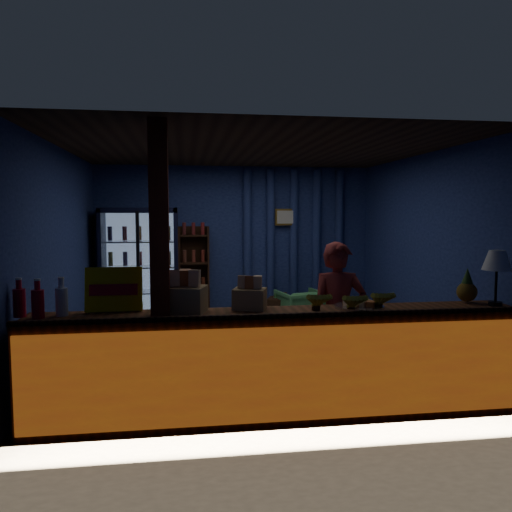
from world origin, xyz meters
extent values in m
plane|color=#515154|center=(0.00, 0.00, 0.00)|extent=(4.60, 4.60, 0.00)
plane|color=navy|center=(0.00, 2.20, 1.30)|extent=(4.60, 0.00, 4.60)
plane|color=navy|center=(0.00, -2.20, 1.30)|extent=(4.60, 0.00, 4.60)
plane|color=navy|center=(-2.30, 0.00, 1.30)|extent=(0.00, 4.40, 4.40)
plane|color=navy|center=(2.30, 0.00, 1.30)|extent=(0.00, 4.40, 4.40)
plane|color=#472D19|center=(0.00, 0.00, 2.60)|extent=(4.60, 4.60, 0.00)
cube|color=brown|center=(0.00, -1.90, 0.47)|extent=(4.40, 0.55, 0.95)
cube|color=red|center=(0.00, -2.19, 0.47)|extent=(4.35, 0.02, 0.81)
cube|color=#3C2413|center=(0.00, -2.17, 0.97)|extent=(4.40, 0.04, 0.04)
cube|color=maroon|center=(-1.05, -1.90, 1.30)|extent=(0.16, 0.16, 2.60)
cube|color=black|center=(-1.55, 2.12, 0.95)|extent=(1.20, 0.06, 1.90)
cube|color=black|center=(-2.12, 1.85, 0.95)|extent=(0.06, 0.60, 1.90)
cube|color=black|center=(-0.98, 1.85, 0.95)|extent=(0.06, 0.60, 1.90)
cube|color=black|center=(-1.55, 1.85, 1.86)|extent=(1.20, 0.60, 0.08)
cube|color=black|center=(-1.55, 1.85, 0.04)|extent=(1.20, 0.60, 0.08)
cube|color=#99B2D8|center=(-1.55, 2.07, 0.95)|extent=(1.08, 0.02, 1.74)
cube|color=white|center=(-1.55, 1.57, 0.95)|extent=(1.12, 0.02, 1.78)
cube|color=black|center=(-1.55, 1.55, 0.95)|extent=(0.05, 0.05, 1.80)
cube|color=silver|center=(-1.55, 1.85, 0.17)|extent=(1.08, 0.48, 0.02)
cylinder|color=#BB591A|center=(-2.00, 1.85, 0.30)|extent=(0.07, 0.07, 0.22)
cylinder|color=#276018|center=(-1.77, 1.85, 0.30)|extent=(0.07, 0.07, 0.22)
cylinder|color=olive|center=(-1.55, 1.85, 0.30)|extent=(0.07, 0.07, 0.22)
cylinder|color=#241855|center=(-1.32, 1.85, 0.30)|extent=(0.07, 0.07, 0.22)
cylinder|color=maroon|center=(-1.10, 1.85, 0.30)|extent=(0.07, 0.07, 0.22)
cube|color=silver|center=(-1.55, 1.85, 0.57)|extent=(1.08, 0.48, 0.02)
cylinder|color=#276018|center=(-2.00, 1.85, 0.70)|extent=(0.07, 0.07, 0.22)
cylinder|color=olive|center=(-1.77, 1.85, 0.70)|extent=(0.07, 0.07, 0.22)
cylinder|color=#241855|center=(-1.55, 1.85, 0.70)|extent=(0.07, 0.07, 0.22)
cylinder|color=maroon|center=(-1.32, 1.85, 0.70)|extent=(0.07, 0.07, 0.22)
cylinder|color=#BB591A|center=(-1.10, 1.85, 0.70)|extent=(0.07, 0.07, 0.22)
cube|color=silver|center=(-1.55, 1.85, 0.97)|extent=(1.08, 0.48, 0.02)
cylinder|color=olive|center=(-2.00, 1.85, 1.10)|extent=(0.07, 0.07, 0.22)
cylinder|color=#241855|center=(-1.77, 1.85, 1.10)|extent=(0.07, 0.07, 0.22)
cylinder|color=maroon|center=(-1.55, 1.85, 1.10)|extent=(0.07, 0.07, 0.22)
cylinder|color=#BB591A|center=(-1.32, 1.85, 1.10)|extent=(0.07, 0.07, 0.22)
cylinder|color=#276018|center=(-1.10, 1.85, 1.10)|extent=(0.07, 0.07, 0.22)
cube|color=silver|center=(-1.55, 1.85, 1.37)|extent=(1.08, 0.48, 0.02)
cylinder|color=#241855|center=(-2.00, 1.85, 1.50)|extent=(0.07, 0.07, 0.22)
cylinder|color=maroon|center=(-1.77, 1.85, 1.50)|extent=(0.07, 0.07, 0.22)
cylinder|color=#BB591A|center=(-1.55, 1.85, 1.50)|extent=(0.07, 0.07, 0.22)
cylinder|color=#276018|center=(-1.32, 1.85, 1.50)|extent=(0.07, 0.07, 0.22)
cylinder|color=olive|center=(-1.10, 1.85, 1.50)|extent=(0.07, 0.07, 0.22)
cube|color=#3C2413|center=(-0.70, 2.15, 0.80)|extent=(0.50, 0.02, 1.60)
cube|color=#3C2413|center=(-0.93, 2.02, 0.80)|extent=(0.03, 0.28, 1.60)
cube|color=#3C2413|center=(-0.46, 2.02, 0.80)|extent=(0.03, 0.28, 1.60)
cube|color=#3C2413|center=(-0.70, 2.02, 0.10)|extent=(0.46, 0.26, 0.02)
cube|color=#3C2413|center=(-0.70, 2.02, 0.55)|extent=(0.46, 0.26, 0.02)
cube|color=#3C2413|center=(-0.70, 2.02, 1.00)|extent=(0.46, 0.26, 0.02)
cube|color=#3C2413|center=(-0.70, 2.02, 1.45)|extent=(0.46, 0.26, 0.02)
cylinder|color=navy|center=(0.20, 2.14, 1.30)|extent=(0.14, 0.14, 2.50)
cylinder|color=navy|center=(0.60, 2.14, 1.30)|extent=(0.14, 0.14, 2.50)
cylinder|color=navy|center=(1.00, 2.14, 1.30)|extent=(0.14, 0.14, 2.50)
cylinder|color=navy|center=(1.40, 2.14, 1.30)|extent=(0.14, 0.14, 2.50)
cylinder|color=navy|center=(1.80, 2.14, 1.30)|extent=(0.14, 0.14, 2.50)
cube|color=#B78C2D|center=(0.85, 2.10, 1.75)|extent=(0.36, 0.03, 0.28)
cube|color=silver|center=(0.85, 2.08, 1.75)|extent=(0.30, 0.01, 0.22)
imported|color=maroon|center=(0.68, -1.42, 0.77)|extent=(0.59, 0.41, 1.53)
imported|color=#5AB462|center=(0.95, 1.37, 0.31)|extent=(0.78, 0.79, 0.62)
cube|color=#3C2413|center=(0.72, 1.54, 0.23)|extent=(0.61, 0.52, 0.46)
cylinder|color=#3C2413|center=(0.72, 1.54, 0.51)|extent=(0.09, 0.09, 0.09)
cube|color=#D8D60B|center=(-1.47, -1.68, 1.15)|extent=(0.49, 0.10, 0.39)
cube|color=#AA0B20|center=(-1.47, -1.70, 1.15)|extent=(0.41, 0.03, 0.10)
cylinder|color=#AA0B20|center=(-2.22, -1.81, 1.07)|extent=(0.10, 0.10, 0.24)
cylinder|color=#AA0B20|center=(-2.22, -1.81, 1.23)|extent=(0.05, 0.05, 0.09)
cylinder|color=white|center=(-2.22, -1.81, 1.27)|extent=(0.05, 0.05, 0.02)
cylinder|color=#AA0B20|center=(-2.05, -1.89, 1.07)|extent=(0.10, 0.10, 0.24)
cylinder|color=#AA0B20|center=(-2.05, -1.89, 1.23)|extent=(0.05, 0.05, 0.09)
cylinder|color=white|center=(-2.05, -1.89, 1.27)|extent=(0.05, 0.05, 0.02)
cylinder|color=silver|center=(-1.88, -1.81, 1.07)|extent=(0.10, 0.10, 0.24)
cylinder|color=silver|center=(-1.88, -1.81, 1.23)|extent=(0.05, 0.05, 0.09)
cylinder|color=white|center=(-1.88, -1.81, 1.27)|extent=(0.05, 0.05, 0.02)
cube|color=#A4864F|center=(-0.85, -1.81, 1.07)|extent=(0.42, 0.38, 0.23)
cube|color=orange|center=(-0.93, -1.79, 1.25)|extent=(0.11, 0.09, 0.15)
cube|color=#DE5829|center=(-0.85, -1.81, 1.25)|extent=(0.11, 0.09, 0.15)
cube|color=orange|center=(-0.76, -1.84, 1.25)|extent=(0.11, 0.09, 0.15)
cube|color=#A4864F|center=(-0.26, -1.74, 1.04)|extent=(0.34, 0.31, 0.19)
cube|color=orange|center=(-0.33, -1.71, 1.19)|extent=(0.09, 0.07, 0.12)
cube|color=#DE5829|center=(-0.26, -1.74, 1.19)|extent=(0.09, 0.07, 0.12)
cube|color=orange|center=(-0.19, -1.76, 1.19)|extent=(0.09, 0.07, 0.12)
cylinder|color=silver|center=(0.74, -1.84, 0.96)|extent=(0.46, 0.46, 0.02)
cube|color=orange|center=(0.83, -1.84, 1.00)|extent=(0.10, 0.07, 0.05)
cube|color=#DE5829|center=(0.81, -1.77, 1.00)|extent=(0.12, 0.12, 0.05)
cube|color=orange|center=(0.74, -1.75, 1.00)|extent=(0.07, 0.10, 0.05)
cube|color=#DE5829|center=(0.68, -1.77, 1.00)|extent=(0.12, 0.12, 0.05)
cube|color=orange|center=(0.65, -1.84, 1.00)|extent=(0.10, 0.07, 0.05)
cube|color=#DE5829|center=(0.68, -1.90, 1.00)|extent=(0.12, 0.12, 0.05)
cube|color=orange|center=(0.74, -1.93, 1.00)|extent=(0.07, 0.10, 0.05)
cube|color=#DE5829|center=(0.81, -1.90, 1.00)|extent=(0.12, 0.12, 0.05)
cylinder|color=black|center=(2.05, -1.91, 0.97)|extent=(0.12, 0.12, 0.04)
cylinder|color=black|center=(2.05, -1.91, 1.16)|extent=(0.02, 0.02, 0.37)
cone|color=white|center=(2.05, -1.91, 1.38)|extent=(0.27, 0.27, 0.19)
sphere|color=olive|center=(1.87, -1.72, 1.06)|extent=(0.19, 0.19, 0.19)
cone|color=#294F1B|center=(1.87, -1.72, 1.22)|extent=(0.11, 0.11, 0.15)
camera|label=1|loc=(-0.83, -6.18, 1.83)|focal=35.00mm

